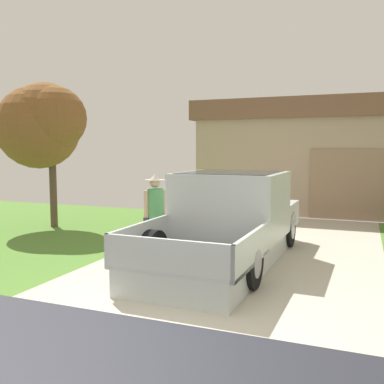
# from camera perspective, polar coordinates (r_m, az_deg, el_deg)

# --- Properties ---
(pickup_truck) EXTENTS (2.16, 5.20, 1.72)m
(pickup_truck) POSITION_cam_1_polar(r_m,az_deg,el_deg) (8.65, 5.11, -3.71)
(pickup_truck) COLOR silver
(pickup_truck) RESTS_ON ground
(person_with_hat) EXTENTS (0.41, 0.41, 1.67)m
(person_with_hat) POSITION_cam_1_polar(r_m,az_deg,el_deg) (8.69, -4.86, -2.23)
(person_with_hat) COLOR #333842
(person_with_hat) RESTS_ON ground
(handbag) EXTENTS (0.40, 0.20, 0.47)m
(handbag) POSITION_cam_1_polar(r_m,az_deg,el_deg) (8.52, -5.60, -8.11)
(handbag) COLOR brown
(handbag) RESTS_ON ground
(house_with_garage) EXTENTS (11.18, 6.54, 3.81)m
(house_with_garage) POSITION_cam_1_polar(r_m,az_deg,el_deg) (17.12, 21.63, 4.49)
(house_with_garage) COLOR tan
(house_with_garage) RESTS_ON ground
(front_yard_tree) EXTENTS (2.54, 2.26, 3.95)m
(front_yard_tree) POSITION_cam_1_polar(r_m,az_deg,el_deg) (12.49, -18.90, 8.59)
(front_yard_tree) COLOR brown
(front_yard_tree) RESTS_ON ground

